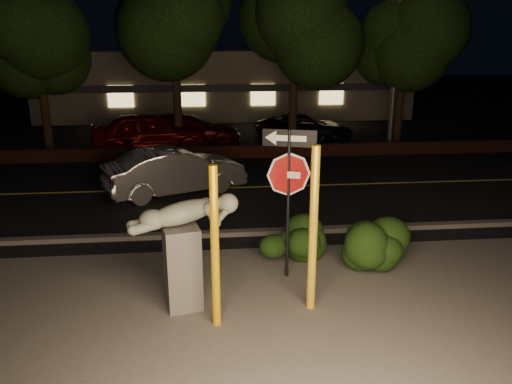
% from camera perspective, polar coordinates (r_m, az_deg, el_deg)
% --- Properties ---
extents(ground, '(90.00, 90.00, 0.00)m').
position_cam_1_polar(ground, '(19.40, -1.77, 3.06)').
color(ground, black).
rests_on(ground, ground).
extents(patio, '(14.00, 6.00, 0.02)m').
position_cam_1_polar(patio, '(9.20, 3.17, -13.95)').
color(patio, '#4C4944').
rests_on(patio, ground).
extents(road, '(80.00, 8.00, 0.01)m').
position_cam_1_polar(road, '(16.52, -1.05, 0.52)').
color(road, black).
rests_on(road, ground).
extents(lane_marking, '(80.00, 0.12, 0.00)m').
position_cam_1_polar(lane_marking, '(16.52, -1.05, 0.56)').
color(lane_marking, '#C7C54F').
rests_on(lane_marking, road).
extents(curb, '(80.00, 0.25, 0.12)m').
position_cam_1_polar(curb, '(12.65, 0.48, -4.60)').
color(curb, '#4C4944').
rests_on(curb, ground).
extents(brick_wall, '(40.00, 0.35, 0.50)m').
position_cam_1_polar(brick_wall, '(20.61, -2.03, 4.62)').
color(brick_wall, '#462016').
rests_on(brick_wall, ground).
extents(parking_lot, '(40.00, 12.00, 0.01)m').
position_cam_1_polar(parking_lot, '(26.23, -2.85, 6.82)').
color(parking_lot, black).
rests_on(parking_lot, ground).
extents(building, '(22.00, 10.20, 4.00)m').
position_cam_1_polar(building, '(33.89, -3.62, 12.59)').
color(building, slate).
rests_on(building, ground).
extents(tree_far_a, '(4.60, 4.60, 7.43)m').
position_cam_1_polar(tree_far_a, '(22.79, -24.03, 17.33)').
color(tree_far_a, black).
rests_on(tree_far_a, ground).
extents(tree_far_b, '(5.20, 5.20, 8.41)m').
position_cam_1_polar(tree_far_b, '(22.03, -9.49, 20.42)').
color(tree_far_b, black).
rests_on(tree_far_b, ground).
extents(tree_far_c, '(4.80, 4.80, 7.84)m').
position_cam_1_polar(tree_far_c, '(21.91, 4.47, 19.58)').
color(tree_far_c, black).
rests_on(tree_far_c, ground).
extents(tree_far_d, '(4.40, 4.40, 7.42)m').
position_cam_1_polar(tree_far_d, '(23.75, 16.83, 18.17)').
color(tree_far_d, black).
rests_on(tree_far_d, ground).
extents(yellow_pole_left, '(0.14, 0.14, 2.86)m').
position_cam_1_polar(yellow_pole_left, '(8.32, -4.71, -6.51)').
color(yellow_pole_left, '#FDB806').
rests_on(yellow_pole_left, ground).
extents(yellow_pole_right, '(0.15, 0.15, 3.06)m').
position_cam_1_polar(yellow_pole_right, '(8.82, 6.55, -4.42)').
color(yellow_pole_right, yellow).
rests_on(yellow_pole_right, ground).
extents(signpost, '(1.01, 0.33, 3.09)m').
position_cam_1_polar(signpost, '(9.77, 3.75, 1.97)').
color(signpost, black).
rests_on(signpost, ground).
extents(sculpture, '(1.98, 0.90, 2.11)m').
position_cam_1_polar(sculpture, '(9.00, -8.30, -5.59)').
color(sculpture, '#4C4944').
rests_on(sculpture, ground).
extents(hedge_center, '(2.20, 1.59, 1.04)m').
position_cam_1_polar(hedge_center, '(11.02, 3.52, -5.46)').
color(hedge_center, black).
rests_on(hedge_center, ground).
extents(hedge_right, '(2.11, 1.52, 1.24)m').
position_cam_1_polar(hedge_right, '(11.09, 14.23, -5.28)').
color(hedge_right, black).
rests_on(hedge_right, ground).
extents(hedge_far_right, '(1.55, 1.20, 0.95)m').
position_cam_1_polar(hedge_far_right, '(10.91, 13.05, -6.42)').
color(hedge_far_right, black).
rests_on(hedge_far_right, ground).
extents(silver_sedan, '(4.66, 3.16, 1.45)m').
position_cam_1_polar(silver_sedan, '(15.97, -9.23, 2.39)').
color(silver_sedan, '#9D9DA2').
rests_on(silver_sedan, ground).
extents(parked_car_red, '(5.18, 2.62, 1.69)m').
position_cam_1_polar(parked_car_red, '(22.25, -12.02, 6.77)').
color(parked_car_red, maroon).
rests_on(parked_car_red, ground).
extents(parked_car_darkred, '(4.98, 2.24, 1.42)m').
position_cam_1_polar(parked_car_darkred, '(23.18, -7.87, 7.05)').
color(parked_car_darkred, '#410A0B').
rests_on(parked_car_darkred, ground).
extents(parked_car_dark, '(4.73, 2.28, 1.30)m').
position_cam_1_polar(parked_car_dark, '(23.76, 5.46, 7.24)').
color(parked_car_dark, black).
rests_on(parked_car_dark, ground).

